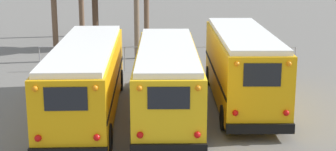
{
  "coord_description": "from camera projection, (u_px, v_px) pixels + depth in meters",
  "views": [
    {
      "loc": [
        0.04,
        -21.31,
        6.73
      ],
      "look_at": [
        0.0,
        -0.23,
        1.61
      ],
      "focal_mm": 55.0,
      "sensor_mm": 36.0,
      "label": 1
    }
  ],
  "objects": [
    {
      "name": "ground_plane",
      "position": [
        168.0,
        110.0,
        22.29
      ],
      "size": [
        160.0,
        160.0,
        0.0
      ],
      "primitive_type": "plane",
      "color": "#66635E"
    },
    {
      "name": "school_bus_0",
      "position": [
        87.0,
        77.0,
        21.1
      ],
      "size": [
        2.91,
        10.93,
        3.07
      ],
      "color": "#E5A00C",
      "rests_on": "ground"
    },
    {
      "name": "school_bus_1",
      "position": [
        168.0,
        78.0,
        21.11
      ],
      "size": [
        2.66,
        10.14,
        2.98
      ],
      "color": "yellow",
      "rests_on": "ground"
    },
    {
      "name": "school_bus_2",
      "position": [
        243.0,
        65.0,
        22.74
      ],
      "size": [
        2.59,
        9.6,
        3.32
      ],
      "color": "#E5A00C",
      "rests_on": "ground"
    },
    {
      "name": "fence_line",
      "position": [
        168.0,
        54.0,
        29.36
      ],
      "size": [
        14.69,
        0.06,
        1.42
      ],
      "color": "#939399",
      "rests_on": "ground"
    }
  ]
}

